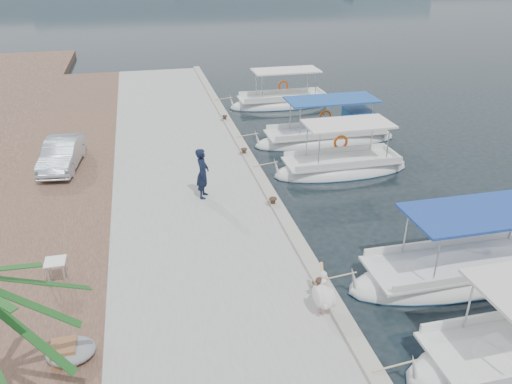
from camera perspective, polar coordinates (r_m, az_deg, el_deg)
ground at (r=17.02m, az=4.36°, el=-5.29°), size 400.00×400.00×0.00m
concrete_quay at (r=20.74m, az=-7.68°, el=1.38°), size 6.00×40.00×0.50m
quay_curb at (r=21.01m, az=-0.18°, el=2.89°), size 0.44×40.00×0.12m
cobblestone_strip at (r=20.97m, az=-21.37°, el=-0.00°), size 4.00×40.00×0.50m
fishing_caique_b at (r=16.30m, az=22.80°, el=-8.60°), size 7.47×2.26×2.83m
fishing_caique_c at (r=22.20m, az=9.72°, el=2.59°), size 6.14×2.11×2.83m
fishing_caique_d at (r=25.60m, az=8.20°, el=6.09°), size 7.42×2.18×2.83m
fishing_caique_e at (r=31.48m, az=3.06°, el=10.02°), size 6.70×2.11×2.83m
mooring_bollards at (r=17.85m, az=1.95°, el=-1.09°), size 0.28×20.28×0.33m
pelican at (r=12.89m, az=7.77°, el=-11.60°), size 0.60×1.31×1.01m
fisherman at (r=18.32m, az=-6.12°, el=2.14°), size 0.66×0.81×1.91m
parked_car at (r=22.42m, az=-21.29°, el=4.08°), size 1.71×3.81×1.22m
wooden_crate at (r=12.48m, az=-21.03°, el=-16.73°), size 0.55×0.55×0.44m
tarp_bundle at (r=12.49m, az=-20.40°, el=-16.69°), size 1.10×0.90×0.40m
folding_table at (r=14.80m, az=-21.87°, el=-7.98°), size 0.55×0.55×0.73m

